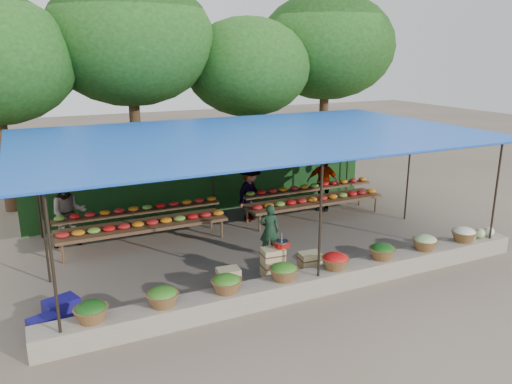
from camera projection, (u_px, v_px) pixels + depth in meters
name	position (u px, v px, depth m)	size (l,w,h in m)	color
ground	(256.00, 246.00, 12.51)	(60.00, 60.00, 0.00)	brown
stone_curb	(314.00, 282.00, 10.06)	(10.60, 0.55, 0.40)	#73685C
stall_canopy	(254.00, 140.00, 11.85)	(10.80, 6.60, 2.82)	black
produce_baskets	(310.00, 266.00, 9.92)	(8.98, 0.58, 0.34)	brown
netting_backdrop	(210.00, 171.00, 14.91)	(10.60, 0.06, 2.50)	#19471A
tree_row	(191.00, 51.00, 16.74)	(16.51, 5.50, 7.12)	#3A2715
fruit_table_left	(143.00, 221.00, 12.48)	(4.21, 0.95, 0.93)	#502D20
fruit_table_right	(313.00, 197.00, 14.55)	(4.21, 0.95, 0.93)	#502D20
crate_counter	(272.00, 269.00, 10.39)	(2.38, 0.38, 0.77)	#A1885C
weighing_scale	(282.00, 244.00, 10.35)	(0.29, 0.29, 0.31)	#B8130E
vendor_seated	(269.00, 230.00, 11.71)	(0.47, 0.31, 1.28)	#183520
customer_left	(69.00, 213.00, 12.23)	(0.85, 0.66, 1.74)	slate
customer_mid	(250.00, 193.00, 14.17)	(1.04, 0.60, 1.61)	slate
customer_right	(323.00, 183.00, 15.15)	(1.00, 0.42, 1.70)	slate
blue_crate_front	(62.00, 308.00, 9.11)	(0.57, 0.41, 0.34)	navy
blue_crate_back	(44.00, 325.00, 8.59)	(0.48, 0.34, 0.29)	navy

